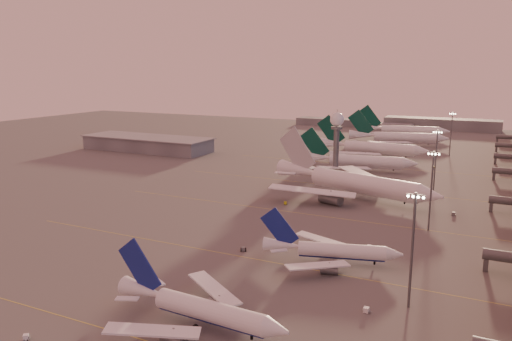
% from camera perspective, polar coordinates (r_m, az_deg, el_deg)
% --- Properties ---
extents(ground, '(700.00, 700.00, 0.00)m').
position_cam_1_polar(ground, '(133.92, -8.68, -10.22)').
color(ground, '#575455').
rests_on(ground, ground).
extents(taxiway_markings, '(180.00, 185.25, 0.02)m').
position_cam_1_polar(taxiway_markings, '(170.45, 10.74, -5.46)').
color(taxiway_markings, gold).
rests_on(taxiway_markings, ground).
extents(hangar, '(82.00, 27.00, 8.50)m').
position_cam_1_polar(hangar, '(311.75, -12.31, 3.05)').
color(hangar, slate).
rests_on(hangar, ground).
extents(radar_tower, '(6.40, 6.40, 31.10)m').
position_cam_1_polar(radar_tower, '(233.23, 9.20, 4.46)').
color(radar_tower, '#54565B').
rests_on(radar_tower, ground).
extents(mast_a, '(3.60, 0.56, 25.00)m').
position_cam_1_polar(mast_a, '(108.66, 17.44, -8.18)').
color(mast_a, '#54565B').
rests_on(mast_a, ground).
extents(mast_b, '(3.60, 0.56, 25.00)m').
position_cam_1_polar(mast_b, '(161.57, 19.40, -1.84)').
color(mast_b, '#54565B').
rests_on(mast_b, ground).
extents(mast_c, '(3.60, 0.56, 25.00)m').
position_cam_1_polar(mast_c, '(215.76, 19.86, 1.40)').
color(mast_c, '#54565B').
rests_on(mast_c, ground).
extents(mast_d, '(3.60, 0.56, 25.00)m').
position_cam_1_polar(mast_d, '(304.69, 21.40, 4.11)').
color(mast_d, '#54565B').
rests_on(mast_d, ground).
extents(distant_horizon, '(165.00, 37.50, 9.00)m').
position_cam_1_polar(distant_horizon, '(434.75, 16.77, 5.14)').
color(distant_horizon, slate).
rests_on(distant_horizon, ground).
extents(narrowbody_near, '(39.58, 31.55, 15.46)m').
position_cam_1_polar(narrowbody_near, '(101.35, -6.54, -15.73)').
color(narrowbody_near, white).
rests_on(narrowbody_near, ground).
extents(narrowbody_mid, '(35.82, 28.21, 14.29)m').
position_cam_1_polar(narrowbody_mid, '(131.59, 8.63, -9.27)').
color(narrowbody_mid, white).
rests_on(narrowbody_mid, ground).
extents(widebody_white, '(70.75, 55.89, 25.59)m').
position_cam_1_polar(widebody_white, '(197.14, 11.05, -1.80)').
color(widebody_white, white).
rests_on(widebody_white, ground).
extents(greentail_a, '(56.99, 45.72, 20.78)m').
position_cam_1_polar(greentail_a, '(248.66, 11.57, 0.78)').
color(greentail_a, white).
rests_on(greentail_a, ground).
extents(greentail_b, '(63.48, 51.31, 23.07)m').
position_cam_1_polar(greentail_b, '(287.73, 13.09, 2.26)').
color(greentail_b, white).
rests_on(greentail_b, ground).
extents(greentail_c, '(62.65, 50.07, 23.05)m').
position_cam_1_polar(greentail_c, '(335.30, 15.93, 3.42)').
color(greentail_c, white).
rests_on(greentail_c, ground).
extents(greentail_d, '(63.92, 51.29, 23.30)m').
position_cam_1_polar(greentail_d, '(374.30, 16.49, 4.21)').
color(greentail_d, white).
rests_on(greentail_d, ground).
extents(gsv_truck_a, '(5.13, 4.77, 2.09)m').
position_cam_1_polar(gsv_truck_a, '(106.37, -24.60, -16.64)').
color(gsv_truck_a, white).
rests_on(gsv_truck_a, ground).
extents(gsv_catering_a, '(5.44, 2.73, 4.39)m').
position_cam_1_polar(gsv_catering_a, '(108.52, 12.65, -14.56)').
color(gsv_catering_a, white).
rests_on(gsv_catering_a, ground).
extents(gsv_tug_mid, '(3.59, 4.17, 1.02)m').
position_cam_1_polar(gsv_tug_mid, '(139.24, -1.45, -8.98)').
color(gsv_tug_mid, slate).
rests_on(gsv_tug_mid, ground).
extents(gsv_truck_b, '(6.34, 3.32, 2.43)m').
position_cam_1_polar(gsv_truck_b, '(143.62, 12.99, -8.33)').
color(gsv_truck_b, white).
rests_on(gsv_truck_b, ground).
extents(gsv_truck_c, '(5.74, 4.27, 2.20)m').
position_cam_1_polar(gsv_truck_c, '(184.89, 3.50, -3.56)').
color(gsv_truck_c, yellow).
rests_on(gsv_truck_c, ground).
extents(gsv_catering_b, '(5.78, 2.91, 4.66)m').
position_cam_1_polar(gsv_catering_b, '(183.51, 21.75, -4.12)').
color(gsv_catering_b, slate).
rests_on(gsv_catering_b, ground).
extents(gsv_truck_d, '(3.40, 5.03, 1.92)m').
position_cam_1_polar(gsv_truck_d, '(256.26, 2.81, 0.72)').
color(gsv_truck_d, white).
rests_on(gsv_truck_d, ground).
extents(gsv_tug_hangar, '(3.14, 1.89, 0.90)m').
position_cam_1_polar(gsv_tug_hangar, '(266.78, 19.60, 0.37)').
color(gsv_tug_hangar, yellow).
rests_on(gsv_tug_hangar, ground).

